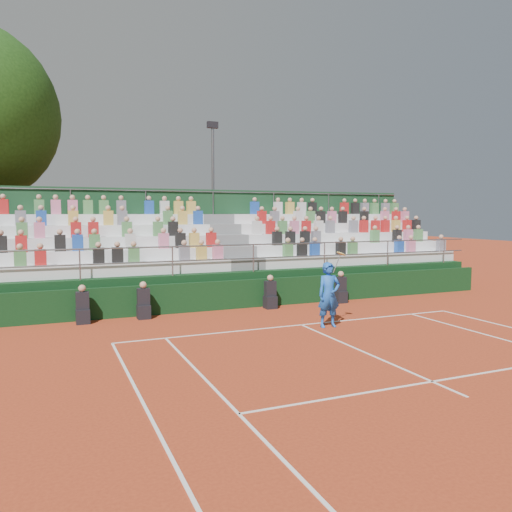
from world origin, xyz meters
name	(u,v)px	position (x,y,z in m)	size (l,w,h in m)	color
ground	(301,325)	(0.00, 0.00, 0.00)	(90.00, 90.00, 0.00)	#B23D1D
courtside_wall	(259,293)	(0.00, 3.20, 0.50)	(20.00, 0.15, 1.00)	black
line_officials	(218,299)	(-1.72, 2.75, 0.48)	(9.54, 0.40, 1.19)	black
grandstand	(229,267)	(0.00, 6.44, 1.09)	(20.00, 5.20, 4.40)	black
tennis_player	(329,295)	(0.62, -0.53, 0.96)	(0.90, 0.52, 2.22)	blue
floodlight_mast	(213,186)	(1.66, 13.56, 4.85)	(0.60, 0.25, 8.35)	gray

